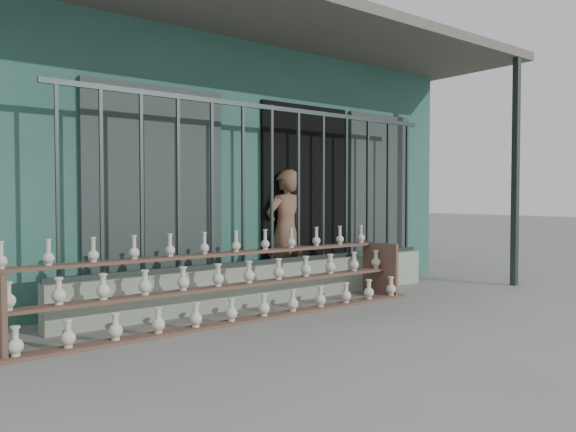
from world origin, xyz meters
TOP-DOWN VIEW (x-y plane):
  - ground at (0.00, 0.00)m, footprint 60.00×60.00m
  - workshop_building at (0.00, 4.23)m, footprint 7.40×6.60m
  - parapet_wall at (0.00, 1.30)m, footprint 5.00×0.20m
  - security_fence at (-0.00, 1.30)m, footprint 5.00×0.04m
  - shelf_rack at (-0.77, 0.89)m, footprint 4.50×0.68m
  - elderly_woman at (0.50, 1.69)m, footprint 0.57×0.37m

SIDE VIEW (x-z plane):
  - ground at x=0.00m, z-range 0.00..0.00m
  - parapet_wall at x=0.00m, z-range 0.00..0.45m
  - shelf_rack at x=-0.77m, z-range -0.07..0.79m
  - elderly_woman at x=0.50m, z-range 0.00..1.55m
  - security_fence at x=0.00m, z-range 0.45..2.25m
  - workshop_building at x=0.00m, z-range 0.02..3.23m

